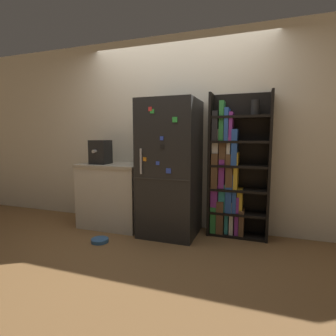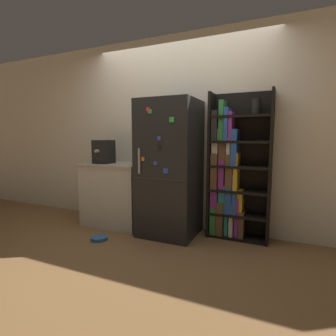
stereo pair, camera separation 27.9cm
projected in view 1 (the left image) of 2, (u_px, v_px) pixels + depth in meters
ground_plane at (167, 236)px, 3.30m from camera, size 16.00×16.00×0.00m
wall_back at (178, 133)px, 3.60m from camera, size 8.00×0.05×2.60m
refrigerator at (170, 168)px, 3.32m from camera, size 0.70×0.69×1.70m
bookshelf at (232, 173)px, 3.28m from camera, size 0.73×0.29×1.78m
kitchen_counter at (114, 195)px, 3.67m from camera, size 0.88×0.61×0.88m
espresso_machine at (100, 152)px, 3.60m from camera, size 0.24×0.29×0.33m
pet_bowl at (100, 240)px, 3.11m from camera, size 0.21×0.21×0.04m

